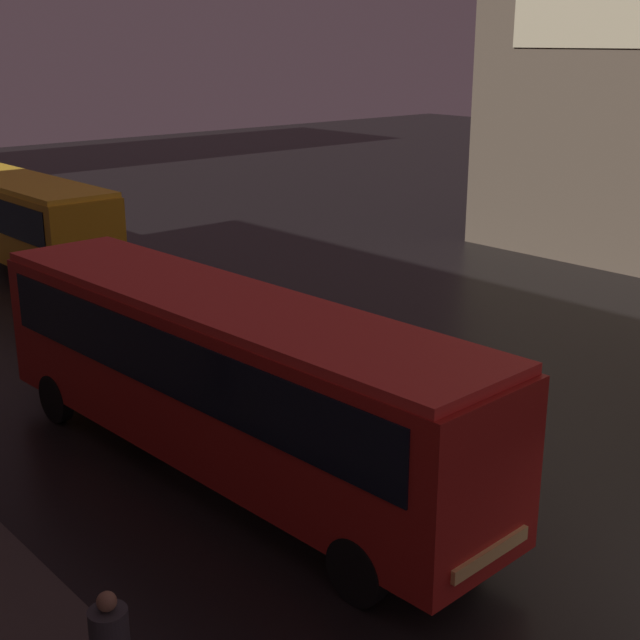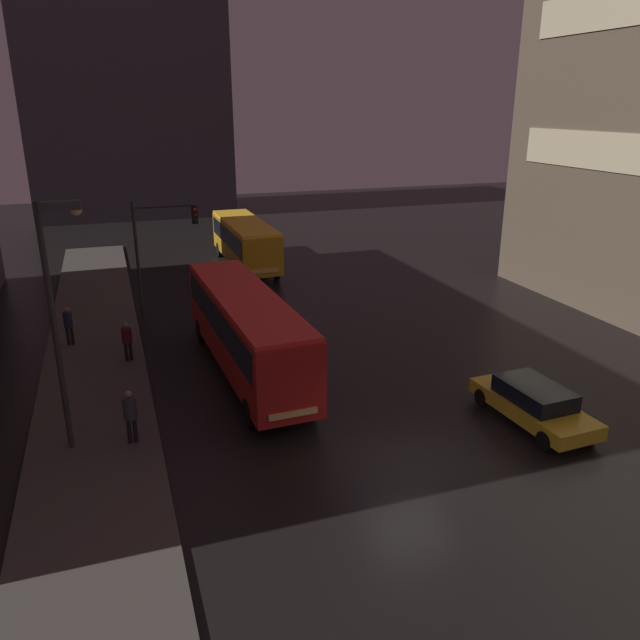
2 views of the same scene
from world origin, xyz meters
name	(u,v)px [view 1 (image 1 of 2)]	position (x,y,z in m)	size (l,w,h in m)	color
bus_near	(224,367)	(-3.16, 8.19, 2.05)	(2.80, 11.45, 3.33)	#AD1E19
bus_far	(19,213)	(0.50, 25.11, 1.89)	(2.53, 10.01, 3.06)	orange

